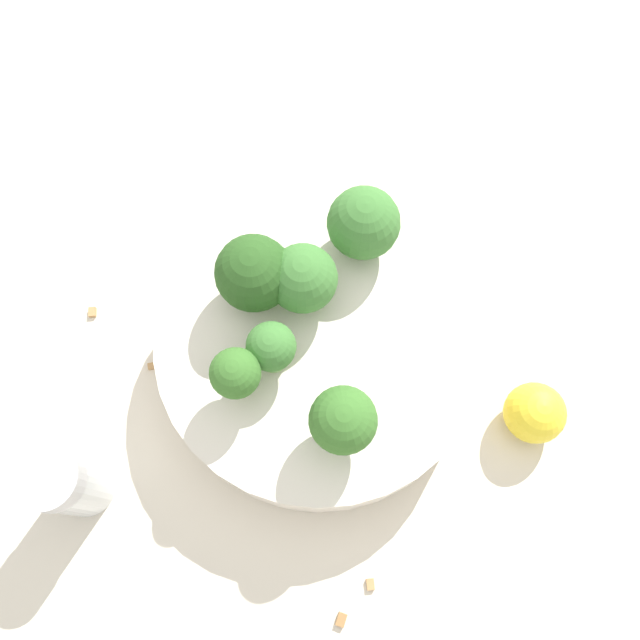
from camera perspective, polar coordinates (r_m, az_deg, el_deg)
The scene contains 14 objects.
ground_plane at distance 0.48m, azimuth -0.00°, elevation -3.41°, with size 3.00×3.00×0.00m, color beige.
bowl at distance 0.45m, azimuth -0.00°, elevation -2.43°, with size 0.23×0.23×0.05m, color silver.
broccoli_floret_0 at distance 0.40m, azimuth -4.46°, elevation -2.57°, with size 0.03×0.03×0.04m.
broccoli_floret_1 at distance 0.43m, azimuth 4.00°, elevation 8.79°, with size 0.05×0.05×0.05m.
broccoli_floret_2 at distance 0.38m, azimuth 2.12°, elevation -9.17°, with size 0.04×0.04×0.05m.
broccoli_floret_3 at distance 0.41m, azimuth -2.19°, elevation 3.53°, with size 0.05×0.05×0.05m.
broccoli_floret_4 at distance 0.41m, azimuth -6.06°, elevation 4.22°, with size 0.05×0.05×0.06m.
broccoli_floret_5 at distance 0.39m, azimuth -7.71°, elevation -4.95°, with size 0.03×0.03×0.05m.
pepper_shaker at distance 0.45m, azimuth -22.02°, elevation -13.72°, with size 0.04×0.04×0.08m.
lemon_wedge at distance 0.47m, azimuth 19.03°, elevation -8.03°, with size 0.04×0.04×0.04m, color yellow.
almond_crumb_0 at distance 0.45m, azimuth 1.96°, elevation -25.73°, with size 0.01×0.01×0.01m, color olive.
almond_crumb_1 at distance 0.45m, azimuth 4.65°, elevation -22.96°, with size 0.01×0.01×0.01m, color #AD7F4C.
almond_crumb_2 at distance 0.49m, azimuth -15.12°, elevation -4.02°, with size 0.01×0.00×0.01m, color #AD7F4C.
almond_crumb_3 at distance 0.52m, azimuth -20.16°, elevation 0.75°, with size 0.01×0.01×0.01m, color #AD7F4C.
Camera 1 is at (0.13, -0.05, 0.46)m, focal length 35.00 mm.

